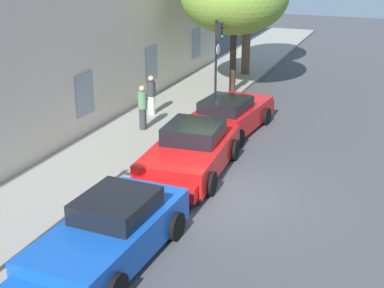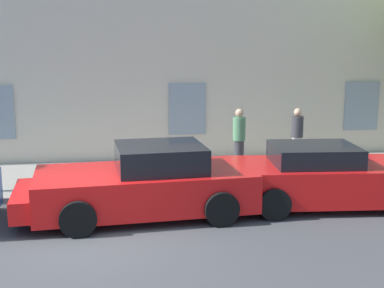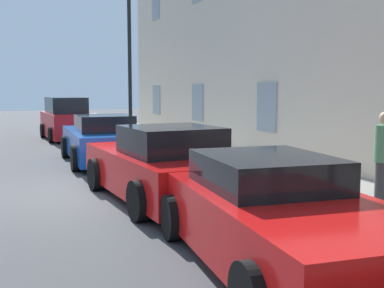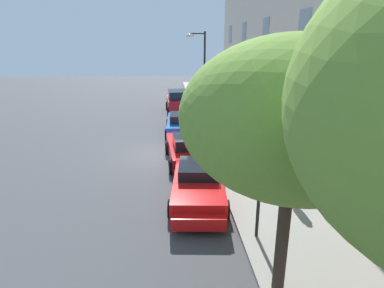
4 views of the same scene
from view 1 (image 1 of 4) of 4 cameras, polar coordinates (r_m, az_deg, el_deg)
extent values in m
plane|color=#444447|center=(15.31, 2.96, -5.31)|extent=(80.00, 80.00, 0.00)
cube|color=gray|center=(16.98, -10.77, -2.69)|extent=(60.00, 3.55, 0.14)
cube|color=#8C99A3|center=(19.55, -11.22, 5.15)|extent=(1.10, 0.06, 1.50)
cube|color=#8C99A3|center=(24.15, -4.27, 8.43)|extent=(1.10, 0.06, 1.50)
cube|color=#8C99A3|center=(29.05, 0.46, 10.56)|extent=(1.10, 0.06, 1.50)
cube|color=#144CB2|center=(12.26, -8.62, -9.63)|extent=(4.44, 2.03, 0.78)
cube|color=black|center=(12.20, -7.96, -6.41)|extent=(1.80, 1.56, 0.46)
cylinder|color=black|center=(11.94, -16.00, -12.37)|extent=(0.70, 0.26, 0.69)
cylinder|color=black|center=(12.99, -1.82, -8.62)|extent=(0.70, 0.26, 0.69)
cylinder|color=black|center=(13.81, -8.92, -6.99)|extent=(0.70, 0.26, 0.69)
cube|color=red|center=(16.51, -0.15, -1.18)|extent=(4.51, 2.32, 0.77)
cube|color=black|center=(16.58, 0.20, 1.29)|extent=(1.86, 1.74, 0.52)
cube|color=red|center=(14.87, -2.46, -4.15)|extent=(1.44, 1.95, 0.42)
cylinder|color=black|center=(15.13, 1.93, -4.18)|extent=(0.70, 0.28, 0.69)
cylinder|color=black|center=(15.75, -5.21, -3.21)|extent=(0.70, 0.28, 0.69)
cylinder|color=black|center=(17.55, 4.39, -0.62)|extent=(0.70, 0.28, 0.69)
cylinder|color=black|center=(18.09, -1.88, 0.10)|extent=(0.70, 0.28, 0.69)
cube|color=red|center=(20.10, 3.92, 2.78)|extent=(4.62, 2.27, 0.77)
cube|color=black|center=(19.63, 3.58, 4.15)|extent=(1.92, 1.66, 0.41)
cube|color=red|center=(21.87, 5.94, 3.94)|extent=(1.49, 1.84, 0.43)
cylinder|color=black|center=(21.73, 3.06, 3.59)|extent=(0.68, 0.30, 0.66)
cylinder|color=black|center=(21.08, 7.74, 2.89)|extent=(0.68, 0.30, 0.66)
cylinder|color=black|center=(19.34, -0.27, 1.44)|extent=(0.68, 0.30, 0.66)
cylinder|color=black|center=(18.61, 4.89, 0.58)|extent=(0.68, 0.30, 0.66)
cylinder|color=#38281E|center=(24.88, 4.33, 9.03)|extent=(0.29, 0.29, 3.13)
cylinder|color=brown|center=(28.35, 5.74, 11.30)|extent=(0.44, 0.44, 3.99)
cylinder|color=black|center=(22.82, 2.52, 8.53)|extent=(0.10, 0.10, 3.53)
cube|color=black|center=(22.53, 2.91, 11.77)|extent=(0.22, 0.20, 0.66)
sphere|color=black|center=(22.47, 3.19, 12.28)|extent=(0.12, 0.12, 0.12)
sphere|color=black|center=(22.50, 3.18, 11.75)|extent=(0.12, 0.12, 0.12)
sphere|color=green|center=(22.53, 3.17, 11.23)|extent=(0.12, 0.12, 0.12)
cylinder|color=white|center=(22.67, 2.78, 9.91)|extent=(0.44, 0.02, 0.44)
cylinder|color=#333338|center=(20.00, -5.18, 2.66)|extent=(0.35, 0.35, 0.81)
cylinder|color=#4C7F59|center=(19.79, -5.25, 4.62)|extent=(0.44, 0.44, 0.62)
sphere|color=tan|center=(19.68, -5.29, 5.83)|extent=(0.22, 0.22, 0.22)
cylinder|color=silver|center=(21.77, -4.26, 4.12)|extent=(0.35, 0.35, 0.76)
cylinder|color=#333338|center=(21.59, -4.31, 5.83)|extent=(0.44, 0.44, 0.58)
sphere|color=tan|center=(21.49, -4.34, 6.89)|extent=(0.22, 0.22, 0.22)
camera|label=2|loc=(14.78, 39.60, 3.31)|focal=48.76mm
camera|label=3|loc=(23.71, 15.03, 8.97)|focal=45.03mm
camera|label=4|loc=(29.92, 13.37, 18.68)|focal=30.23mm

